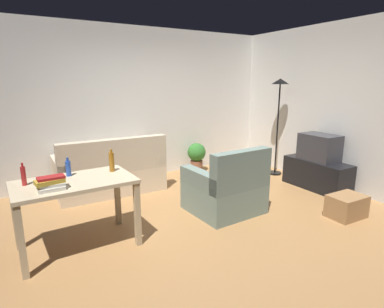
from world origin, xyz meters
The scene contains 15 objects.
ground_plane centered at (0.00, 0.00, -0.01)m, with size 5.20×4.40×0.02m, color #9E7042.
wall_rear centered at (0.00, 2.20, 1.35)m, with size 5.20×0.10×2.70m, color silver.
wall_right centered at (2.60, 0.00, 1.35)m, with size 0.10×4.40×2.70m, color silver.
couch centered at (-0.79, 1.59, 0.31)m, with size 1.66×0.84×0.92m.
tv_stand centered at (2.25, 0.02, 0.24)m, with size 0.44×1.10×0.48m.
tv centered at (2.25, 0.02, 0.70)m, with size 0.41×0.60×0.44m.
torchiere_lamp centered at (2.25, 0.98, 1.41)m, with size 0.32×0.32×1.81m.
desk centered at (-1.59, 0.05, 0.65)m, with size 1.23×0.76×0.76m.
potted_plant centered at (1.02, 1.90, 0.33)m, with size 0.36×0.36×0.57m.
armchair centered at (0.35, 0.00, 0.32)m, with size 0.95×0.89×0.92m.
storage_box centered at (1.63, -0.95, 0.15)m, with size 0.48×0.34×0.30m, color olive.
bottle_red centered at (-2.04, 0.13, 0.86)m, with size 0.05×0.05×0.23m.
bottle_blue centered at (-1.61, 0.24, 0.85)m, with size 0.05×0.05×0.21m.
bottle_amber centered at (-1.15, 0.18, 0.88)m, with size 0.06×0.06×0.26m.
book_stack centered at (-1.83, -0.14, 0.82)m, with size 0.28×0.19×0.13m.
Camera 1 is at (-2.09, -3.26, 1.78)m, focal length 29.24 mm.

